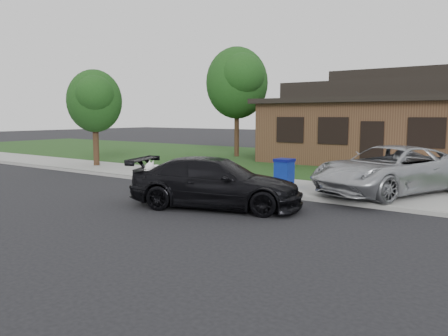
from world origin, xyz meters
The scene contains 11 objects.
ground centered at (0.00, 0.00, 0.00)m, with size 120.00×120.00×0.00m, color black.
sidewalk centered at (0.00, 5.00, 0.06)m, with size 60.00×3.00×0.12m, color gray.
curb centered at (0.00, 3.50, 0.06)m, with size 60.00×0.12×0.12m, color gray.
lawn centered at (0.00, 13.00, 0.07)m, with size 60.00×13.00×0.13m, color #193814.
driveway centered at (6.00, 10.00, 0.07)m, with size 4.50×13.00×0.14m, color gray.
sedan centered at (2.74, 1.12, 0.69)m, with size 5.12×3.37×1.38m.
minivan centered at (6.26, 5.37, 0.87)m, with size 2.43×5.27×1.46m, color #A5A7AC.
recycling_bin centered at (2.93, 4.79, 0.60)m, with size 0.59×0.62×0.95m.
house centered at (4.00, 15.00, 2.13)m, with size 12.60×8.60×4.65m.
tree_0 centered at (-4.34, 12.88, 4.48)m, with size 3.78×3.60×6.34m.
tree_2 centered at (-7.38, 5.11, 3.27)m, with size 2.73×2.60×4.59m.
Camera 1 is at (9.80, -8.43, 2.53)m, focal length 35.00 mm.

